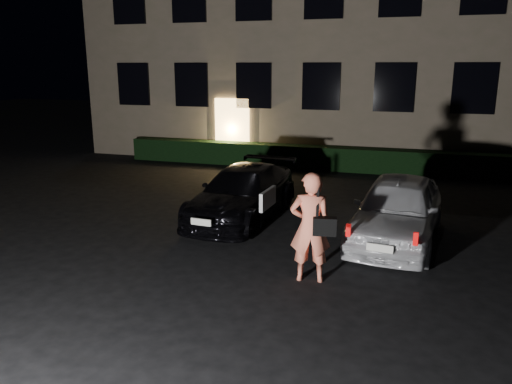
% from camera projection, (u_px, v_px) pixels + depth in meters
% --- Properties ---
extents(ground, '(80.00, 80.00, 0.00)m').
position_uv_depth(ground, '(208.00, 282.00, 8.93)').
color(ground, black).
rests_on(ground, ground).
extents(building, '(20.00, 8.11, 12.00)m').
position_uv_depth(building, '(340.00, 11.00, 21.31)').
color(building, '#6D644E').
rests_on(building, ground).
extents(hedge, '(15.00, 0.70, 0.85)m').
position_uv_depth(hedge, '(317.00, 158.00, 18.53)').
color(hedge, black).
rests_on(hedge, ground).
extents(sedan, '(2.07, 4.57, 1.28)m').
position_uv_depth(sedan, '(243.00, 193.00, 12.53)').
color(sedan, black).
rests_on(sedan, ground).
extents(hatch, '(2.15, 4.40, 1.44)m').
position_uv_depth(hatch, '(397.00, 209.00, 10.84)').
color(hatch, silver).
rests_on(hatch, ground).
extents(man, '(0.88, 0.60, 1.99)m').
position_uv_depth(man, '(311.00, 227.00, 8.76)').
color(man, '#F37A5B').
rests_on(man, ground).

